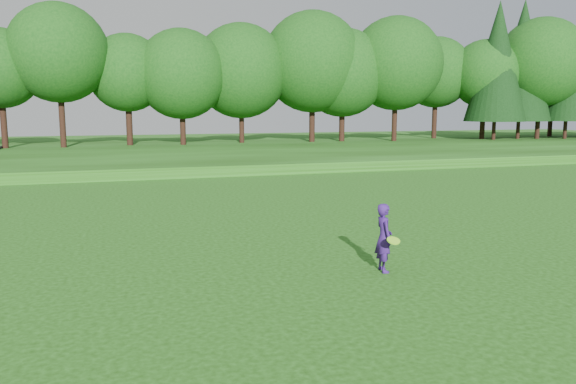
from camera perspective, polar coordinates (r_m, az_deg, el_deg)
name	(u,v)px	position (r m, az deg, el deg)	size (l,w,h in m)	color
ground	(323,287)	(11.87, 3.59, -9.57)	(140.00, 140.00, 0.00)	#1A420C
berm	(165,152)	(44.82, -12.37, 4.01)	(130.00, 30.00, 0.60)	#1A420C
walking_path	(190,176)	(31.00, -9.91, 1.62)	(130.00, 1.60, 0.04)	gray
treeline	(157,54)	(48.88, -13.13, 13.51)	(104.00, 7.00, 15.00)	#0E3F0F
woman	(384,238)	(12.89, 9.71, -4.60)	(0.43, 0.99, 1.57)	#37176A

